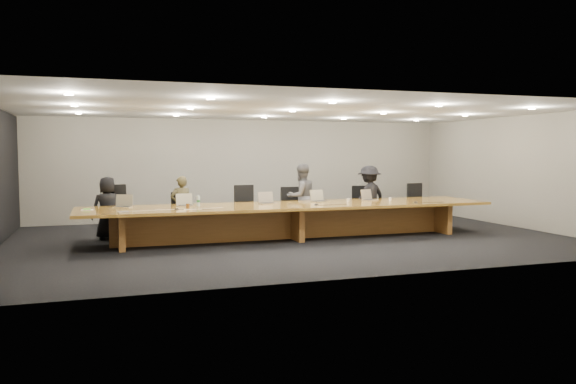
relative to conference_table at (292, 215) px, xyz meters
name	(u,v)px	position (x,y,z in m)	size (l,w,h in m)	color
ground	(292,238)	(0.00, 0.00, -0.52)	(12.00, 12.00, 0.00)	black
back_wall	(247,169)	(0.00, 4.00, 0.88)	(12.00, 0.02, 2.80)	#B6B3A6
conference_table	(292,215)	(0.00, 0.00, 0.00)	(9.00, 1.80, 0.75)	#946420
chair_far_left	(117,211)	(-3.63, 1.19, 0.08)	(0.61, 0.61, 1.20)	black
chair_left	(184,214)	(-2.19, 1.16, -0.02)	(0.51, 0.51, 1.01)	black
chair_mid_left	(247,209)	(-0.71, 1.17, 0.05)	(0.58, 0.58, 1.14)	black
chair_mid_right	(292,208)	(0.39, 1.20, 0.01)	(0.54, 0.54, 1.07)	black
chair_right	(362,206)	(2.34, 1.35, 0.01)	(0.54, 0.54, 1.05)	black
chair_far_right	(419,203)	(3.96, 1.26, 0.03)	(0.56, 0.56, 1.09)	black
person_a	(108,208)	(-3.83, 1.15, 0.16)	(0.67, 0.43, 1.37)	black
person_b	(181,206)	(-2.24, 1.21, 0.16)	(0.49, 0.32, 1.35)	#403B23
person_c	(301,197)	(0.65, 1.23, 0.28)	(0.78, 0.61, 1.61)	#515053
person_d	(369,197)	(2.44, 1.14, 0.26)	(1.00, 0.58, 1.55)	black
laptop_a	(122,201)	(-3.55, 0.43, 0.37)	(0.35, 0.25, 0.28)	beige
laptop_b	(185,200)	(-2.28, 0.34, 0.37)	(0.35, 0.25, 0.27)	#BAAF8E
laptop_c	(268,198)	(-0.47, 0.31, 0.37)	(0.35, 0.25, 0.27)	tan
laptop_d	(320,196)	(0.81, 0.38, 0.37)	(0.37, 0.27, 0.29)	tan
laptop_e	(370,195)	(2.08, 0.38, 0.36)	(0.34, 0.25, 0.27)	#B7A58C
water_bottle	(198,201)	(-2.02, 0.22, 0.34)	(0.07, 0.07, 0.22)	silver
amber_mug	(188,206)	(-2.28, -0.05, 0.27)	(0.07, 0.07, 0.09)	brown
paper_cup_near	(348,200)	(1.40, 0.14, 0.27)	(0.07, 0.07, 0.08)	white
paper_cup_far	(390,199)	(2.46, 0.11, 0.27)	(0.07, 0.07, 0.08)	white
notepad	(87,210)	(-4.22, 0.09, 0.24)	(0.22, 0.18, 0.01)	white
lime_gadget	(87,209)	(-4.22, 0.09, 0.25)	(0.14, 0.08, 0.02)	#58BF33
av_box	(123,212)	(-3.57, -0.65, 0.24)	(0.20, 0.15, 0.03)	silver
mic_left	(177,209)	(-2.54, -0.34, 0.24)	(0.10, 0.10, 0.03)	black
mic_center	(316,204)	(0.43, -0.33, 0.24)	(0.11, 0.11, 0.03)	black
mic_right	(416,202)	(2.77, -0.50, 0.24)	(0.11, 0.11, 0.03)	black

